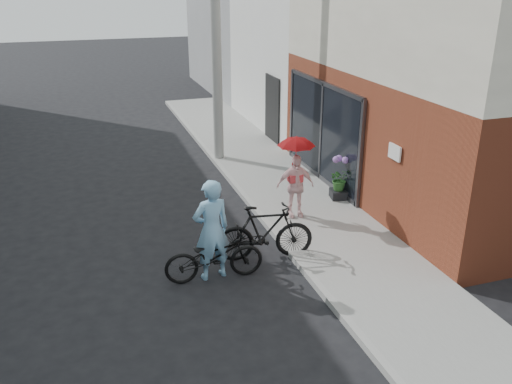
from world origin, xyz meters
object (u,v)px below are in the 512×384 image
planter (339,194)px  officer (211,230)px  bike_left (214,256)px  utility_pole (216,37)px  kimono_woman (295,186)px  bike_right (265,232)px

planter → officer: bearing=-147.3°
bike_left → planter: (3.67, 2.44, -0.24)m
utility_pole → kimono_woman: (0.52, -4.49, -2.68)m
bike_right → bike_left: bearing=120.4°
planter → bike_left: bearing=-146.4°
utility_pole → bike_right: utility_pole is taller
officer → planter: bearing=-156.9°
utility_pole → kimono_woman: size_ratio=5.00×
utility_pole → bike_right: size_ratio=3.80×
utility_pole → officer: 6.99m
officer → kimono_woman: 2.90m
officer → bike_left: 0.48m
bike_right → utility_pole: bearing=2.9°
utility_pole → kimono_woman: 5.26m
bike_right → planter: bearing=-42.4°
bike_right → planter: 3.29m
kimono_woman → utility_pole: bearing=104.5°
utility_pole → officer: utility_pole is taller
bike_left → kimono_woman: 2.96m
kimono_woman → bike_left: bearing=-133.2°
utility_pole → bike_right: 6.64m
utility_pole → officer: size_ratio=3.76×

